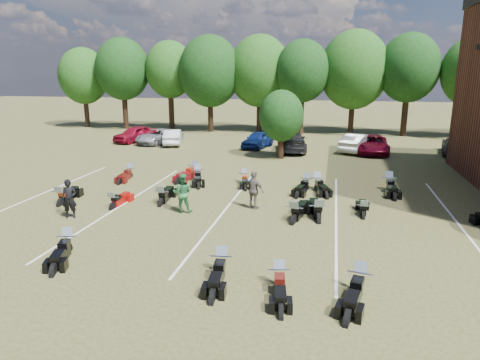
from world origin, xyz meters
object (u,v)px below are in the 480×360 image
(person_black, at_px, (69,199))
(motorcycle_3, at_px, (222,274))
(car_0, at_px, (135,134))
(person_grey, at_px, (254,190))
(car_4, at_px, (258,140))
(motorcycle_0, at_px, (68,253))
(motorcycle_14, at_px, (130,178))
(person_green, at_px, (182,193))
(motorcycle_7, at_px, (113,208))

(person_black, height_order, motorcycle_3, person_black)
(car_0, distance_m, person_grey, 21.71)
(car_0, height_order, car_4, car_0)
(motorcycle_0, height_order, motorcycle_14, motorcycle_0)
(car_4, bearing_deg, person_grey, -66.85)
(motorcycle_0, distance_m, motorcycle_3, 5.72)
(person_grey, bearing_deg, car_4, -56.46)
(person_green, distance_m, motorcycle_0, 5.73)
(motorcycle_0, bearing_deg, car_4, 64.25)
(person_black, bearing_deg, person_grey, 1.53)
(person_green, bearing_deg, motorcycle_0, 54.27)
(person_grey, height_order, motorcycle_7, person_grey)
(motorcycle_0, distance_m, motorcycle_14, 10.93)
(car_4, height_order, person_black, person_black)
(motorcycle_14, bearing_deg, person_green, -49.83)
(motorcycle_3, bearing_deg, person_grey, 85.99)
(car_0, relative_size, person_grey, 2.37)
(motorcycle_7, bearing_deg, motorcycle_3, 143.23)
(person_black, bearing_deg, car_0, 88.29)
(car_4, bearing_deg, motorcycle_14, -102.01)
(person_green, relative_size, motorcycle_7, 0.88)
(car_0, distance_m, car_4, 11.30)
(person_black, xyz_separation_m, motorcycle_7, (1.16, 1.57, -0.86))
(person_black, relative_size, motorcycle_14, 0.80)
(car_4, bearing_deg, motorcycle_3, -69.05)
(person_black, xyz_separation_m, motorcycle_0, (2.08, -3.34, -0.86))
(motorcycle_7, relative_size, motorcycle_14, 0.96)
(car_4, relative_size, motorcycle_7, 1.95)
(motorcycle_0, height_order, motorcycle_7, motorcycle_0)
(car_4, height_order, person_green, person_green)
(person_green, height_order, person_grey, person_green)
(person_green, height_order, motorcycle_14, person_green)
(person_black, height_order, person_grey, person_grey)
(car_0, bearing_deg, motorcycle_7, -44.84)
(motorcycle_0, xyz_separation_m, motorcycle_14, (-2.85, 10.55, 0.00))
(person_grey, bearing_deg, motorcycle_7, 36.26)
(car_0, relative_size, motorcycle_7, 2.06)
(person_black, bearing_deg, car_4, 55.78)
(motorcycle_7, bearing_deg, motorcycle_14, -68.97)
(person_grey, height_order, motorcycle_14, person_grey)
(car_4, bearing_deg, motorcycle_0, -83.46)
(motorcycle_3, bearing_deg, person_green, 114.68)
(car_0, xyz_separation_m, motorcycle_7, (7.51, -18.02, -0.72))
(person_green, bearing_deg, car_4, -101.67)
(car_0, bearing_deg, person_green, -36.09)
(car_0, height_order, motorcycle_0, car_0)
(person_grey, bearing_deg, motorcycle_0, 73.02)
(motorcycle_14, bearing_deg, person_black, -87.91)
(car_0, height_order, person_grey, person_grey)
(car_4, height_order, person_grey, person_grey)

